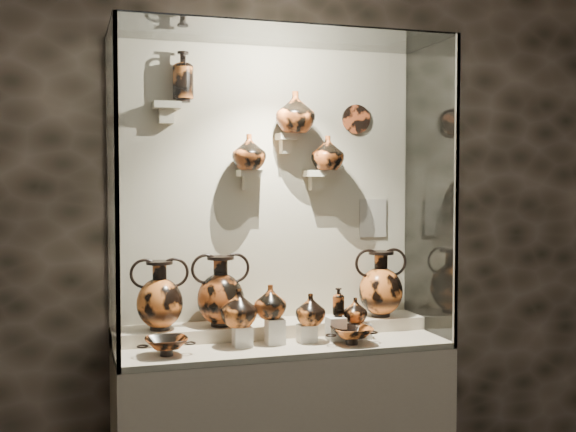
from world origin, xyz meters
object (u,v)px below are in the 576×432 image
object	(u,v)px
jug_e	(355,310)
ovoid_vase_b	(295,112)
amphora_mid	(221,291)
lekythos_tall	(183,74)
ovoid_vase_c	(328,153)
amphora_right	(381,284)
jug_b	(270,302)
amphora_left	(160,295)
jug_c	(310,309)
kylix_left	(166,345)
jug_a	(239,308)
ovoid_vase_a	(249,152)
lekythos_small	(338,300)
kylix_right	(352,334)

from	to	relation	value
jug_e	ovoid_vase_b	bearing A→B (deg)	124.15
amphora_mid	lekythos_tall	xyz separation A→B (m)	(-0.17, 0.09, 1.13)
amphora_mid	ovoid_vase_c	size ratio (longest dim) A/B	1.96
amphora_right	jug_e	world-z (taller)	amphora_right
amphora_right	jug_b	size ratio (longest dim) A/B	2.15
amphora_left	jug_c	size ratio (longest dim) A/B	2.20
amphora_mid	kylix_left	bearing A→B (deg)	-122.57
jug_a	ovoid_vase_a	size ratio (longest dim) A/B	1.01
jug_a	jug_e	world-z (taller)	jug_a
jug_b	ovoid_vase_a	size ratio (longest dim) A/B	0.91
amphora_mid	jug_b	size ratio (longest dim) A/B	2.15
jug_e	lekythos_tall	xyz separation A→B (m)	(-0.86, 0.27, 1.24)
jug_a	ovoid_vase_a	distance (m)	0.83
amphora_right	ovoid_vase_c	distance (m)	0.79
jug_b	jug_e	bearing A→B (deg)	20.15
amphora_left	jug_c	bearing A→B (deg)	-8.92
amphora_right	kylix_left	distance (m)	1.28
ovoid_vase_a	lekythos_small	bearing A→B (deg)	-24.22
jug_a	kylix_left	xyz separation A→B (m)	(-0.37, -0.09, -0.14)
amphora_left	ovoid_vase_a	world-z (taller)	ovoid_vase_a
jug_e	lekythos_tall	world-z (taller)	lekythos_tall
amphora_mid	ovoid_vase_c	xyz separation A→B (m)	(0.61, 0.06, 0.73)
amphora_mid	jug_e	xyz separation A→B (m)	(0.68, -0.18, -0.11)
ovoid_vase_c	amphora_left	bearing A→B (deg)	-175.05
amphora_right	lekythos_tall	bearing A→B (deg)	-165.56
jug_a	amphora_left	bearing A→B (deg)	154.20
amphora_left	jug_b	size ratio (longest dim) A/B	2.06
ovoid_vase_b	lekythos_tall	bearing A→B (deg)	-161.56
lekythos_small	lekythos_tall	xyz separation A→B (m)	(-0.76, 0.27, 1.18)
lekythos_small	jug_a	bearing A→B (deg)	-177.99
amphora_mid	lekythos_small	world-z (taller)	amphora_mid
amphora_mid	ovoid_vase_a	xyz separation A→B (m)	(0.17, 0.06, 0.73)
jug_b	jug_e	distance (m)	0.47
kylix_left	lekythos_tall	size ratio (longest dim) A/B	0.90
kylix_left	ovoid_vase_c	distance (m)	1.36
amphora_mid	jug_e	bearing A→B (deg)	2.16
jug_b	kylix_left	xyz separation A→B (m)	(-0.54, -0.10, -0.16)
lekythos_tall	ovoid_vase_a	size ratio (longest dim) A/B	1.56
amphora_right	ovoid_vase_a	size ratio (longest dim) A/B	1.95
kylix_left	ovoid_vase_c	bearing A→B (deg)	39.03
kylix_left	amphora_right	bearing A→B (deg)	32.03
amphora_left	amphora_right	bearing A→B (deg)	6.56
ovoid_vase_b	kylix_right	bearing A→B (deg)	-38.69
lekythos_tall	lekythos_small	bearing A→B (deg)	-43.98
jug_c	ovoid_vase_c	world-z (taller)	ovoid_vase_c
ovoid_vase_c	amphora_right	bearing A→B (deg)	-9.84
amphora_right	lekythos_tall	xyz separation A→B (m)	(-1.09, 0.09, 1.13)
amphora_left	ovoid_vase_b	world-z (taller)	ovoid_vase_b
kylix_right	lekythos_tall	world-z (taller)	lekythos_tall
lekythos_small	kylix_right	bearing A→B (deg)	-78.79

